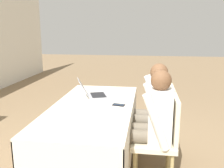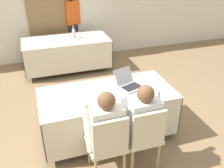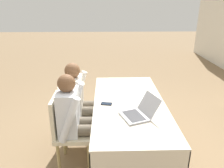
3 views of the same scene
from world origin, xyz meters
TOP-DOWN VIEW (x-y plane):
  - ground_plane at (0.00, 0.00)m, footprint 24.00×24.00m
  - conference_table_near at (0.00, 0.00)m, footprint 1.88×0.88m
  - laptop at (0.35, 0.06)m, footprint 0.41×0.45m
  - cell_phone at (0.04, -0.29)m, footprint 0.10×0.15m
  - paper_beside_laptop at (-0.05, 0.09)m, footprint 0.24×0.31m
  - chair_near_left at (-0.23, -0.75)m, footprint 0.44×0.44m
  - chair_near_right at (0.23, -0.75)m, footprint 0.44×0.44m
  - person_checkered_shirt at (-0.23, -0.64)m, footprint 0.50×0.52m
  - person_white_shirt at (0.23, -0.64)m, footprint 0.50×0.52m

SIDE VIEW (x-z plane):
  - ground_plane at x=0.00m, z-range 0.00..0.00m
  - chair_near_left at x=-0.23m, z-range 0.05..0.97m
  - chair_near_right at x=0.23m, z-range 0.05..0.97m
  - conference_table_near at x=0.00m, z-range 0.20..0.93m
  - person_checkered_shirt at x=-0.23m, z-range 0.08..1.26m
  - person_white_shirt at x=0.23m, z-range 0.08..1.26m
  - paper_beside_laptop at x=-0.05m, z-range 0.73..0.73m
  - cell_phone at x=0.04m, z-range 0.73..0.74m
  - laptop at x=0.35m, z-range 0.66..0.89m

